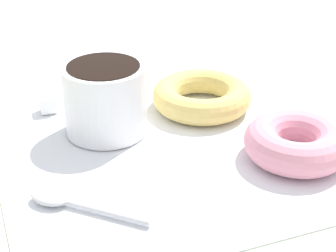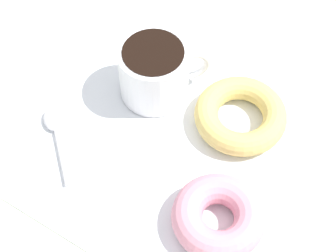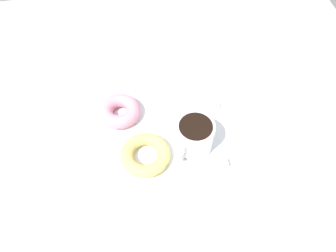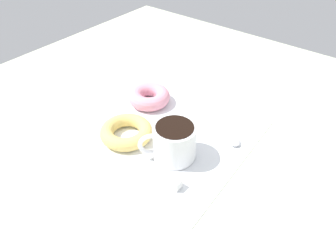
{
  "view_description": "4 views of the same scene",
  "coord_description": "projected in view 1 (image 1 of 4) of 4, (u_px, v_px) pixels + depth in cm",
  "views": [
    {
      "loc": [
        47.03,
        -14.27,
        29.3
      ],
      "look_at": [
        0.04,
        1.21,
        2.3
      ],
      "focal_mm": 60.0,
      "sensor_mm": 36.0,
      "label": 1
    },
    {
      "loc": [
        30.17,
        21.78,
        57.65
      ],
      "look_at": [
        0.04,
        1.21,
        2.3
      ],
      "focal_mm": 60.0,
      "sensor_mm": 36.0,
      "label": 2
    },
    {
      "loc": [
        -43.24,
        8.11,
        65.31
      ],
      "look_at": [
        0.04,
        1.21,
        2.3
      ],
      "focal_mm": 35.0,
      "sensor_mm": 36.0,
      "label": 3
    },
    {
      "loc": [
        -43.0,
        -32.79,
        46.36
      ],
      "look_at": [
        0.04,
        1.21,
        2.3
      ],
      "focal_mm": 35.0,
      "sensor_mm": 36.0,
      "label": 4
    }
  ],
  "objects": [
    {
      "name": "ground_plane",
      "position": [
        157.0,
        156.0,
        0.58
      ],
      "size": [
        120.0,
        120.0,
        2.0
      ],
      "primitive_type": "cube",
      "color": "beige"
    },
    {
      "name": "napkin",
      "position": [
        168.0,
        144.0,
        0.57
      ],
      "size": [
        35.77,
        35.77,
        0.3
      ],
      "primitive_type": "cube",
      "rotation": [
        0.0,
        0.0,
        0.05
      ],
      "color": "white",
      "rests_on": "ground_plane"
    },
    {
      "name": "coffee_cup",
      "position": [
        106.0,
        97.0,
        0.58
      ],
      "size": [
        9.89,
        9.53,
        7.4
      ],
      "color": "white",
      "rests_on": "napkin"
    },
    {
      "name": "donut_near_cup",
      "position": [
        296.0,
        142.0,
        0.54
      ],
      "size": [
        10.18,
        10.18,
        3.4
      ],
      "primitive_type": "torus",
      "color": "pink",
      "rests_on": "napkin"
    },
    {
      "name": "donut_far",
      "position": [
        202.0,
        96.0,
        0.64
      ],
      "size": [
        11.23,
        11.23,
        2.9
      ],
      "primitive_type": "torus",
      "color": "#E5C66B",
      "rests_on": "napkin"
    },
    {
      "name": "spoon",
      "position": [
        63.0,
        200.0,
        0.48
      ],
      "size": [
        8.32,
        9.55,
        0.9
      ],
      "color": "silver",
      "rests_on": "napkin"
    },
    {
      "name": "sugar_cube",
      "position": [
        48.0,
        104.0,
        0.63
      ],
      "size": [
        1.8,
        1.8,
        1.8
      ],
      "primitive_type": "cube",
      "color": "white",
      "rests_on": "napkin"
    }
  ]
}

